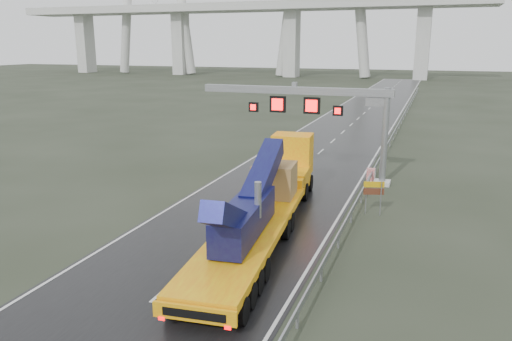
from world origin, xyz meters
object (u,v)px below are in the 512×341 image
at_px(exit_sign_pair, 374,191).
at_px(heavy_haul_truck, 270,192).
at_px(striped_barrier, 371,175).
at_px(sign_gantry, 321,107).

bearing_deg(exit_sign_pair, heavy_haul_truck, -163.10).
bearing_deg(heavy_haul_truck, striped_barrier, 63.27).
distance_m(sign_gantry, striped_barrier, 6.44).
relative_size(sign_gantry, heavy_haul_truck, 0.71).
xyz_separation_m(sign_gantry, exit_sign_pair, (5.00, -7.07, -4.12)).
xyz_separation_m(sign_gantry, heavy_haul_truck, (-0.49, -10.76, -3.73)).
bearing_deg(sign_gantry, exit_sign_pair, -54.76).
bearing_deg(heavy_haul_truck, exit_sign_pair, 28.19).
distance_m(heavy_haul_truck, exit_sign_pair, 6.62).
distance_m(sign_gantry, exit_sign_pair, 9.59).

